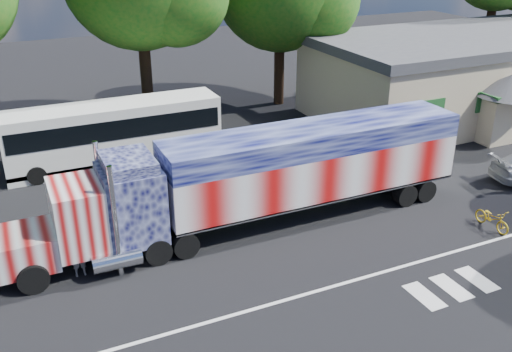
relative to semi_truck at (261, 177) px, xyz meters
name	(u,v)px	position (x,y,z in m)	size (l,w,h in m)	color
ground	(288,248)	(0.17, -2.17, -2.23)	(100.00, 100.00, 0.00)	black
lane_markings	(380,288)	(1.88, -5.94, -2.22)	(30.00, 2.67, 0.01)	silver
semi_truck	(261,177)	(0.00, 0.00, 0.00)	(20.30, 3.21, 4.33)	black
coach_bus	(115,133)	(-4.03, 9.47, -0.55)	(11.13, 2.59, 3.24)	white
hall_building	(477,72)	(20.09, 8.69, 0.39)	(22.40, 12.80, 5.20)	#C8B696
woman	(79,256)	(-7.57, -0.67, -1.43)	(0.58, 0.38, 1.59)	slate
bicycle	(492,218)	(8.67, -4.35, -1.76)	(0.62, 1.77, 0.93)	gold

